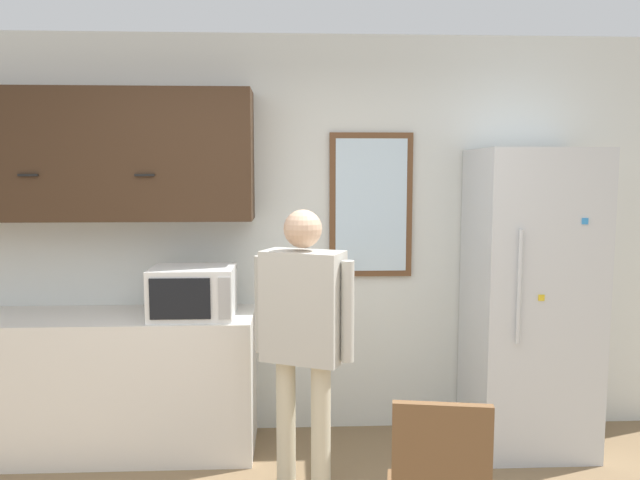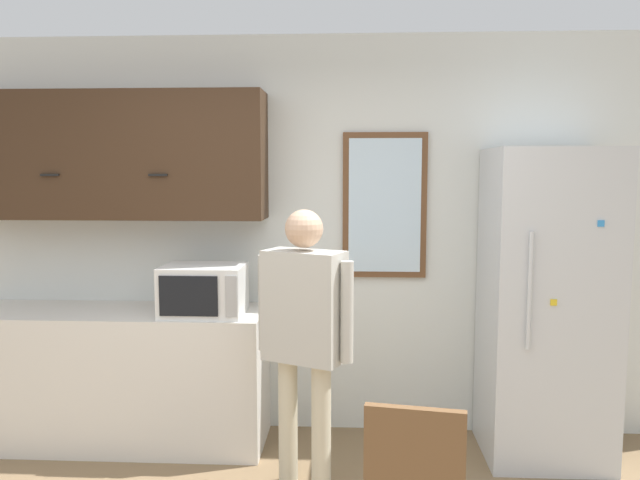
# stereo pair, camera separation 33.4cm
# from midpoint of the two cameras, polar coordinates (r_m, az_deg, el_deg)

# --- Properties ---
(back_wall) EXTENTS (6.00, 0.06, 2.70)m
(back_wall) POSITION_cam_midpoint_polar(r_m,az_deg,el_deg) (4.28, -5.36, 0.28)
(back_wall) COLOR silver
(back_wall) RESTS_ON ground_plane
(counter) EXTENTS (1.99, 0.60, 0.89)m
(counter) POSITION_cam_midpoint_polar(r_m,az_deg,el_deg) (4.38, -21.76, -12.13)
(counter) COLOR silver
(counter) RESTS_ON ground_plane
(upper_cabinets) EXTENTS (1.99, 0.37, 0.83)m
(upper_cabinets) POSITION_cam_midpoint_polar(r_m,az_deg,el_deg) (4.29, -22.02, 7.20)
(upper_cabinets) COLOR #3D2819
(microwave) EXTENTS (0.51, 0.40, 0.32)m
(microwave) POSITION_cam_midpoint_polar(r_m,az_deg,el_deg) (3.99, -13.92, -4.69)
(microwave) COLOR white
(microwave) RESTS_ON counter
(person) EXTENTS (0.55, 0.38, 1.59)m
(person) POSITION_cam_midpoint_polar(r_m,az_deg,el_deg) (3.48, -4.33, -7.53)
(person) COLOR beige
(person) RESTS_ON ground_plane
(refrigerator) EXTENTS (0.74, 0.69, 1.94)m
(refrigerator) POSITION_cam_midpoint_polar(r_m,az_deg,el_deg) (4.20, 16.48, -5.33)
(refrigerator) COLOR silver
(refrigerator) RESTS_ON ground_plane
(window) EXTENTS (0.56, 0.05, 0.97)m
(window) POSITION_cam_midpoint_polar(r_m,az_deg,el_deg) (4.23, 2.42, 3.20)
(window) COLOR brown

